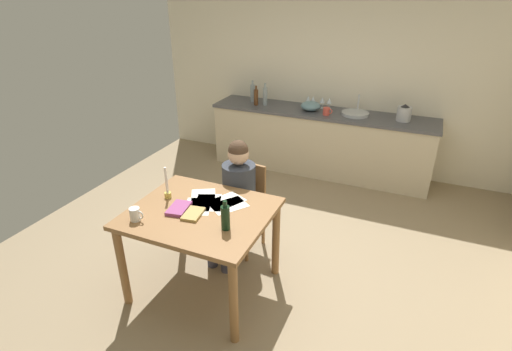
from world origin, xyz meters
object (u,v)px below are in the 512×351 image
mixing_bowl (311,106)px  teacup_on_counter (327,111)px  bottle_wine_red (265,96)px  wine_glass_near_sink (329,101)px  stovetop_kettle (404,113)px  wine_glass_back_right (308,99)px  person_seated (235,193)px  bottle_vinegar (256,97)px  book_magazine (179,208)px  candlestick (167,189)px  dining_table (201,223)px  coffee_mug (135,214)px  wine_glass_by_kettle (322,100)px  book_cookery (193,214)px  wine_bottle_on_table (225,217)px  chair_at_table (244,202)px  bottle_oil (253,93)px  sink_unit (355,113)px  wine_glass_back_left (313,99)px

mixing_bowl → teacup_on_counter: (0.25, -0.12, -0.01)m
bottle_wine_red → wine_glass_near_sink: (0.89, 0.19, -0.02)m
stovetop_kettle → wine_glass_back_right: stovetop_kettle is taller
mixing_bowl → person_seated: bearing=-92.1°
bottle_vinegar → stovetop_kettle: 2.02m
book_magazine → bottle_wine_red: 2.87m
candlestick → book_magazine: 0.26m
dining_table → coffee_mug: size_ratio=9.24×
wine_glass_by_kettle → wine_glass_back_right: bearing=180.0°
mixing_bowl → bottle_wine_red: bearing=-179.2°
stovetop_kettle → book_cookery: bearing=-115.0°
candlestick → wine_bottle_on_table: 0.73m
coffee_mug → bottle_wine_red: bearing=93.1°
book_cookery → teacup_on_counter: (0.39, 2.75, 0.14)m
wine_bottle_on_table → wine_glass_by_kettle: size_ratio=1.59×
coffee_mug → teacup_on_counter: size_ratio=0.97×
dining_table → teacup_on_counter: 2.71m
book_cookery → stovetop_kettle: size_ratio=0.96×
chair_at_table → bottle_vinegar: size_ratio=3.20×
coffee_mug → stovetop_kettle: 3.59m
stovetop_kettle → dining_table: bearing=-115.3°
coffee_mug → book_cookery: bearing=33.3°
bottle_oil → teacup_on_counter: (1.17, -0.20, -0.08)m
bottle_wine_red → chair_at_table: bearing=-73.4°
stovetop_kettle → bottle_oil: bearing=178.6°
bottle_wine_red → wine_bottle_on_table: bearing=-73.3°
wine_bottle_on_table → wine_glass_by_kettle: (-0.09, 3.12, 0.11)m
bottle_wine_red → teacup_on_counter: (0.93, -0.11, -0.08)m
book_cookery → bottle_vinegar: 2.90m
book_cookery → mixing_bowl: size_ratio=0.77×
candlestick → wine_glass_near_sink: (0.70, 2.89, 0.13)m
bottle_oil → stovetop_kettle: (2.13, -0.05, -0.03)m
candlestick → sink_unit: bearing=68.2°
bottle_oil → wine_glass_near_sink: size_ratio=2.04×
bottle_oil → wine_glass_back_right: (0.82, 0.10, -0.02)m
chair_at_table → candlestick: bearing=-123.0°
sink_unit → wine_glass_by_kettle: sink_unit is taller
stovetop_kettle → coffee_mug: bearing=-118.8°
stovetop_kettle → teacup_on_counter: stovetop_kettle is taller
dining_table → wine_glass_back_left: wine_glass_back_left is taller
person_seated → stovetop_kettle: 2.60m
person_seated → bottle_vinegar: person_seated is taller
chair_at_table → wine_glass_near_sink: bearing=82.9°
bottle_oil → sink_unit: bearing=-1.8°
candlestick → bottle_oil: bottle_oil is taller
candlestick → wine_glass_back_right: 2.91m
chair_at_table → wine_glass_near_sink: size_ratio=5.77×
book_magazine → mixing_bowl: mixing_bowl is taller
bottle_oil → stovetop_kettle: bearing=-1.4°
candlestick → bottle_vinegar: bearing=96.7°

